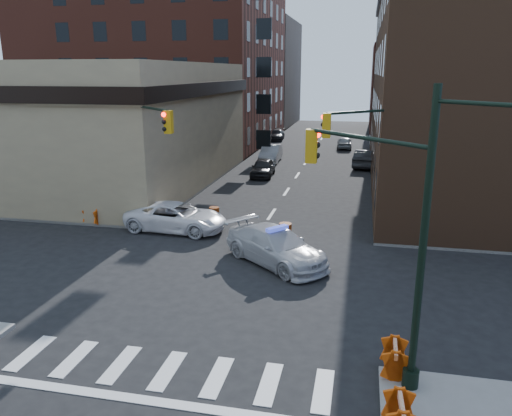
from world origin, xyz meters
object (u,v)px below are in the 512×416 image
at_px(pedestrian_a, 168,192).
at_px(pedestrian_b, 74,200).
at_px(parked_car_wfar, 271,154).
at_px(barricade_nw_a, 93,216).
at_px(parked_car_enear, 365,159).
at_px(police_car, 276,246).
at_px(parked_car_wnear, 263,168).
at_px(pickup, 176,217).
at_px(barrel_road, 285,234).
at_px(barrel_bank, 214,216).
at_px(barricade_se_a, 394,358).

bearing_deg(pedestrian_a, pedestrian_b, -143.03).
xyz_separation_m(parked_car_wfar, barricade_nw_a, (-6.11, -22.07, -0.24)).
height_order(parked_car_enear, pedestrian_a, pedestrian_a).
bearing_deg(police_car, parked_car_wnear, 52.57).
bearing_deg(pickup, parked_car_wfar, 0.63).
relative_size(police_car, barrel_road, 4.97).
relative_size(police_car, pedestrian_b, 3.05).
height_order(parked_car_wnear, barricade_nw_a, parked_car_wnear).
relative_size(pedestrian_a, barrel_road, 1.79).
relative_size(police_car, parked_car_wfar, 1.14).
relative_size(parked_car_enear, barricade_nw_a, 4.38).
relative_size(parked_car_wfar, pedestrian_b, 2.69).
distance_m(parked_car_enear, barrel_road, 22.54).
xyz_separation_m(parked_car_wfar, pedestrian_a, (-3.17, -18.18, 0.34)).
height_order(barrel_bank, barricade_se_a, barrel_bank).
xyz_separation_m(parked_car_enear, pedestrian_b, (-16.84, -19.97, 0.26)).
distance_m(police_car, parked_car_wfar, 26.07).
bearing_deg(parked_car_enear, police_car, 88.52).
bearing_deg(parked_car_wfar, barricade_se_a, -75.52).
distance_m(parked_car_wfar, barrel_road, 23.57).
relative_size(barrel_bank, barricade_se_a, 0.88).
relative_size(parked_car_wfar, barrel_road, 4.37).
relative_size(pickup, barricade_nw_a, 5.02).
height_order(pickup, parked_car_wnear, pickup).
bearing_deg(barricade_nw_a, parked_car_wnear, 81.23).
bearing_deg(police_car, barrel_bank, 80.61).
xyz_separation_m(parked_car_wnear, barrel_road, (4.41, -16.34, -0.17)).
xyz_separation_m(pickup, parked_car_enear, (10.01, 21.15, 0.03)).
bearing_deg(barrel_bank, barricade_se_a, -54.62).
height_order(pedestrian_a, barrel_road, pedestrian_a).
bearing_deg(barricade_se_a, pedestrian_a, 41.08).
bearing_deg(police_car, barricade_nw_a, 111.87).
height_order(pedestrian_a, barricade_se_a, pedestrian_a).
height_order(police_car, pickup, police_car).
xyz_separation_m(pickup, pedestrian_a, (-1.99, 3.80, 0.38)).
xyz_separation_m(parked_car_wnear, parked_car_enear, (8.26, 5.87, 0.06)).
bearing_deg(pickup, parked_car_wnear, -2.82).
height_order(parked_car_wnear, parked_car_wfar, parked_car_wfar).
distance_m(police_car, pedestrian_b, 13.83).
bearing_deg(police_car, barricade_se_a, -109.28).
height_order(parked_car_wnear, barrel_bank, parked_car_wnear).
xyz_separation_m(parked_car_enear, barrel_road, (-3.85, -22.21, -0.23)).
relative_size(pickup, parked_car_enear, 1.14).
xyz_separation_m(pickup, parked_car_wfar, (1.18, 21.97, 0.04)).
distance_m(pedestrian_b, barrel_road, 13.19).
distance_m(police_car, pickup, 7.12).
bearing_deg(pedestrian_a, barrel_bank, -23.82).
xyz_separation_m(parked_car_wnear, barricade_nw_a, (-6.68, -15.38, -0.17)).
distance_m(pedestrian_b, barricade_nw_a, 2.34).
bearing_deg(barricade_nw_a, pedestrian_b, 160.64).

